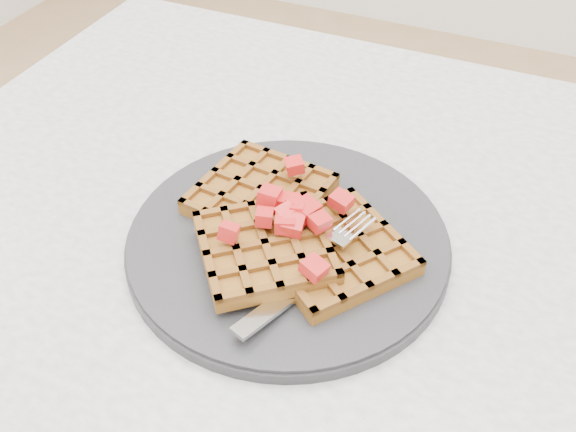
{
  "coord_description": "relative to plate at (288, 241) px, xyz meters",
  "views": [
    {
      "loc": [
        0.03,
        -0.42,
        1.19
      ],
      "look_at": [
        -0.14,
        -0.03,
        0.79
      ],
      "focal_mm": 40.0,
      "sensor_mm": 36.0,
      "label": 1
    }
  ],
  "objects": [
    {
      "name": "table",
      "position": [
        0.14,
        0.03,
        -0.12
      ],
      "size": [
        1.2,
        0.8,
        0.75
      ],
      "color": "silver",
      "rests_on": "ground"
    },
    {
      "name": "plate",
      "position": [
        0.0,
        0.0,
        0.0
      ],
      "size": [
        0.31,
        0.31,
        0.02
      ],
      "primitive_type": "cylinder",
      "color": "#232326",
      "rests_on": "table"
    },
    {
      "name": "waffles",
      "position": [
        0.0,
        -0.0,
        0.02
      ],
      "size": [
        0.24,
        0.22,
        0.03
      ],
      "color": "#935C1F",
      "rests_on": "plate"
    },
    {
      "name": "strawberry_pile",
      "position": [
        0.0,
        -0.0,
        0.05
      ],
      "size": [
        0.15,
        0.15,
        0.02
      ],
      "primitive_type": null,
      "color": "#AA1418",
      "rests_on": "waffles"
    },
    {
      "name": "fork",
      "position": [
        0.04,
        -0.04,
        0.02
      ],
      "size": [
        0.08,
        0.18,
        0.02
      ],
      "primitive_type": null,
      "rotation": [
        0.0,
        0.0,
        -0.33
      ],
      "color": "silver",
      "rests_on": "plate"
    }
  ]
}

